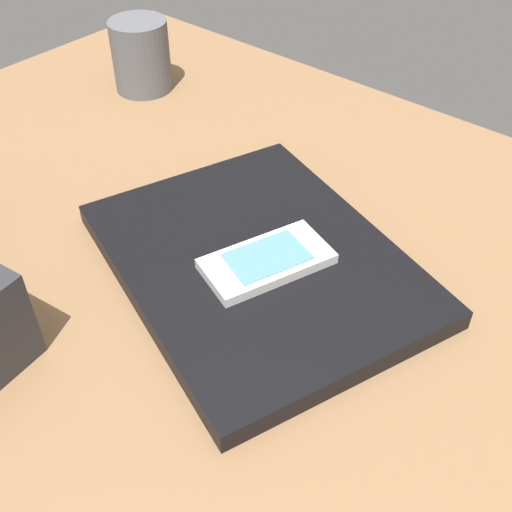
{
  "coord_description": "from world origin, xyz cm",
  "views": [
    {
      "loc": [
        27.59,
        -34.76,
        45.33
      ],
      "look_at": [
        -1.67,
        -0.21,
        5.0
      ],
      "focal_mm": 44.35,
      "sensor_mm": 36.0,
      "label": 1
    }
  ],
  "objects": [
    {
      "name": "desk_surface",
      "position": [
        0.0,
        0.0,
        1.5
      ],
      "size": [
        120.0,
        80.0,
        3.0
      ],
      "primitive_type": "cube",
      "color": "olive",
      "rests_on": "ground"
    },
    {
      "name": "laptop_closed",
      "position": [
        -1.67,
        -0.21,
        4.04
      ],
      "size": [
        38.61,
        34.24,
        2.07
      ],
      "primitive_type": "cube",
      "rotation": [
        0.0,
        0.0,
        -0.34
      ],
      "color": "black",
      "rests_on": "desk_surface"
    },
    {
      "name": "cell_phone_on_laptop",
      "position": [
        -0.19,
        -0.61,
        5.62
      ],
      "size": [
        9.88,
        13.38,
        1.18
      ],
      "color": "silver",
      "rests_on": "laptop_closed"
    },
    {
      "name": "pen_cup",
      "position": [
        -38.8,
        18.94,
        7.86
      ],
      "size": [
        7.99,
        7.99,
        9.72
      ],
      "primitive_type": "cylinder",
      "color": "#595B60",
      "rests_on": "desk_surface"
    }
  ]
}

